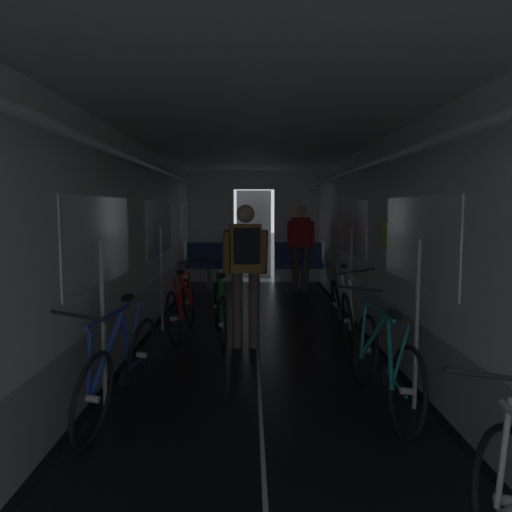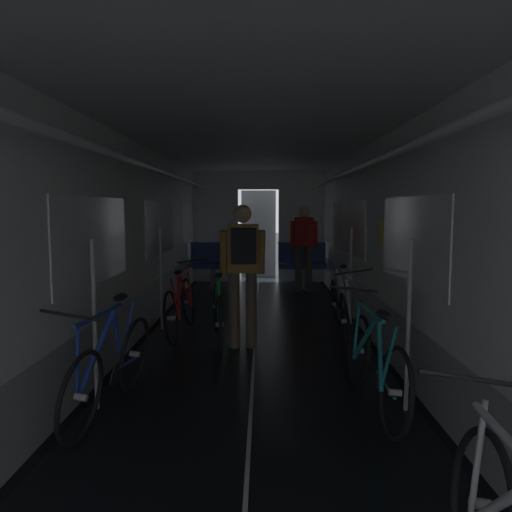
{
  "view_description": "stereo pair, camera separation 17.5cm",
  "coord_description": "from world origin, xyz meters",
  "views": [
    {
      "loc": [
        -0.08,
        -1.76,
        1.65
      ],
      "look_at": [
        0.0,
        5.26,
        0.95
      ],
      "focal_mm": 34.15,
      "sensor_mm": 36.0,
      "label": 1
    },
    {
      "loc": [
        0.09,
        -1.76,
        1.65
      ],
      "look_at": [
        0.0,
        5.26,
        0.95
      ],
      "focal_mm": 34.15,
      "sensor_mm": 36.0,
      "label": 2
    }
  ],
  "objects": [
    {
      "name": "bicycle_blue",
      "position": [
        -1.12,
        2.02,
        0.38
      ],
      "size": [
        0.5,
        1.69,
        0.95
      ],
      "color": "black",
      "rests_on": "ground"
    },
    {
      "name": "person_standing_near_bench",
      "position": [
        0.9,
        7.7,
        0.98
      ],
      "size": [
        0.53,
        0.23,
        1.69
      ],
      "color": "brown",
      "rests_on": "ground"
    },
    {
      "name": "person_cyclist_aisle",
      "position": [
        -0.14,
        3.85,
        1.02
      ],
      "size": [
        0.55,
        0.4,
        1.69
      ],
      "color": "brown",
      "rests_on": "ground"
    },
    {
      "name": "bicycle_white",
      "position": [
        1.09,
        4.35,
        0.38
      ],
      "size": [
        0.44,
        1.69,
        0.96
      ],
      "color": "black",
      "rests_on": "ground"
    },
    {
      "name": "bicycle_green_in_aisle",
      "position": [
        -0.46,
        4.12,
        0.38
      ],
      "size": [
        0.44,
        1.68,
        0.93
      ],
      "color": "black",
      "rests_on": "ground"
    },
    {
      "name": "bicycle_red",
      "position": [
        -0.97,
        4.45,
        0.38
      ],
      "size": [
        0.44,
        1.69,
        0.95
      ],
      "color": "black",
      "rests_on": "ground"
    },
    {
      "name": "bench_seat_far_left",
      "position": [
        -0.9,
        8.07,
        0.57
      ],
      "size": [
        0.98,
        0.51,
        0.95
      ],
      "color": "gray",
      "rests_on": "ground"
    },
    {
      "name": "bench_seat_far_right",
      "position": [
        0.9,
        8.07,
        0.57
      ],
      "size": [
        0.98,
        0.51,
        0.95
      ],
      "color": "gray",
      "rests_on": "ground"
    },
    {
      "name": "bicycle_teal",
      "position": [
        1.01,
        2.12,
        0.38
      ],
      "size": [
        0.44,
        1.69,
        0.95
      ],
      "color": "black",
      "rests_on": "ground"
    },
    {
      "name": "train_car_shell",
      "position": [
        -0.0,
        3.6,
        1.7
      ],
      "size": [
        3.14,
        12.34,
        2.57
      ],
      "color": "black",
      "rests_on": "ground"
    }
  ]
}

